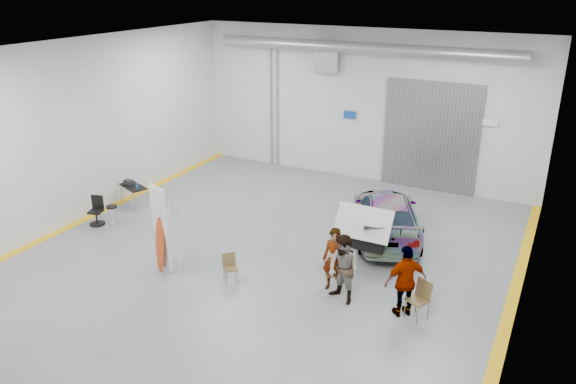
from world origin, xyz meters
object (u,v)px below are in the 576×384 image
at_px(shop_stool, 113,217).
at_px(work_table, 132,186).
at_px(surfboard_display, 162,236).
at_px(folding_chair_near, 231,273).
at_px(person_c, 406,281).
at_px(sedan_car, 386,215).
at_px(office_chair, 97,212).
at_px(person_a, 334,260).
at_px(person_b, 343,269).
at_px(folding_chair_far, 417,307).

height_order(shop_stool, work_table, work_table).
relative_size(surfboard_display, folding_chair_near, 3.48).
bearing_deg(person_c, sedan_car, -108.91).
bearing_deg(work_table, office_chair, -85.59).
height_order(person_c, work_table, person_c).
distance_m(folding_chair_near, shop_stool, 5.53).
distance_m(person_a, folding_chair_near, 2.88).
relative_size(person_a, surfboard_display, 0.66).
relative_size(shop_stool, office_chair, 0.77).
bearing_deg(person_b, work_table, -173.08).
distance_m(surfboard_display, shop_stool, 3.87).
distance_m(sedan_car, shop_stool, 8.97).
xyz_separation_m(person_c, office_chair, (-10.67, 0.56, -0.51)).
distance_m(person_b, person_c, 1.57).
xyz_separation_m(folding_chair_far, work_table, (-11.13, 2.43, 0.42)).
relative_size(person_c, shop_stool, 2.51).
bearing_deg(surfboard_display, shop_stool, 173.76).
bearing_deg(shop_stool, sedan_car, 23.29).
relative_size(person_a, shop_stool, 2.38).
bearing_deg(surfboard_display, office_chair, 177.94).
relative_size(folding_chair_near, office_chair, 0.80).
height_order(surfboard_display, folding_chair_far, surfboard_display).
relative_size(person_c, office_chair, 1.94).
distance_m(person_b, surfboard_display, 5.12).
xyz_separation_m(work_table, office_chair, (0.15, -1.89, -0.30)).
relative_size(sedan_car, office_chair, 4.96).
bearing_deg(sedan_car, person_c, 91.34).
xyz_separation_m(person_c, surfboard_display, (-6.61, -0.99, 0.16)).
height_order(person_b, work_table, person_b).
bearing_deg(person_a, folding_chair_far, -5.32).
relative_size(sedan_car, folding_chair_near, 6.18).
xyz_separation_m(sedan_car, folding_chair_near, (-2.83, -4.75, -0.45)).
xyz_separation_m(surfboard_display, shop_stool, (-3.45, 1.61, -0.72)).
bearing_deg(person_b, office_chair, -161.84).
xyz_separation_m(folding_chair_near, office_chair, (-6.01, 1.14, 0.18)).
xyz_separation_m(person_a, work_table, (-8.82, 2.16, -0.17)).
xyz_separation_m(person_b, folding_chair_far, (1.89, 0.13, -0.62)).
bearing_deg(office_chair, person_b, -23.20).
xyz_separation_m(sedan_car, office_chair, (-8.84, -3.61, -0.27)).
distance_m(sedan_car, surfboard_display, 7.04).
relative_size(person_a, person_c, 0.95).
distance_m(person_c, work_table, 11.09).
bearing_deg(office_chair, work_table, 75.47).
distance_m(person_a, work_table, 9.09).
bearing_deg(surfboard_display, person_c, 27.30).
relative_size(work_table, office_chair, 1.32).
bearing_deg(person_b, person_a, 158.44).
bearing_deg(work_table, person_c, -12.75).
xyz_separation_m(sedan_car, surfboard_display, (-4.78, -5.15, 0.40)).
height_order(person_a, shop_stool, person_a).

